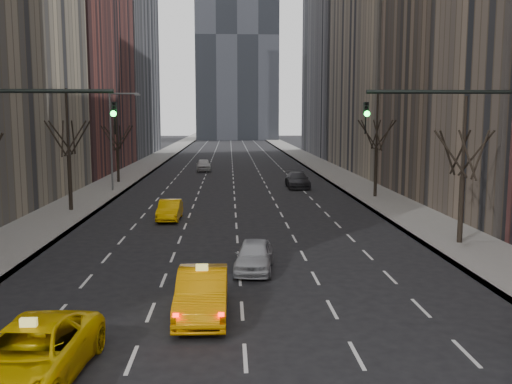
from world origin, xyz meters
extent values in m
cube|color=slate|center=(-12.25, 70.00, 0.07)|extent=(4.50, 320.00, 0.15)
cube|color=slate|center=(12.25, 70.00, 0.07)|extent=(4.50, 320.00, 0.15)
cylinder|color=black|center=(-12.00, 34.00, 2.15)|extent=(0.28, 0.28, 3.99)
cylinder|color=black|center=(-12.00, 34.00, 6.52)|extent=(0.16, 0.16, 4.75)
cylinder|color=black|center=(-11.85, 34.85, 5.37)|extent=(0.42, 1.80, 2.52)
cylinder|color=black|center=(-11.19, 34.29, 5.37)|extent=(1.74, 0.72, 2.52)
cylinder|color=black|center=(-11.34, 33.45, 5.37)|extent=(1.46, 1.25, 2.52)
cylinder|color=black|center=(-12.15, 33.15, 5.37)|extent=(0.42, 1.80, 2.52)
cylinder|color=black|center=(-12.81, 33.71, 5.37)|extent=(1.74, 0.72, 2.52)
cylinder|color=black|center=(-12.66, 34.55, 5.37)|extent=(1.46, 1.25, 2.52)
cylinder|color=black|center=(-12.00, 52.00, 1.83)|extent=(0.28, 0.28, 3.36)
cylinder|color=black|center=(-12.00, 52.00, 5.51)|extent=(0.16, 0.16, 4.00)
cylinder|color=black|center=(-11.85, 52.85, 4.74)|extent=(0.42, 1.80, 2.52)
cylinder|color=black|center=(-11.19, 52.29, 4.74)|extent=(1.74, 0.72, 2.52)
cylinder|color=black|center=(-11.34, 51.45, 4.74)|extent=(1.46, 1.25, 2.52)
cylinder|color=black|center=(-12.15, 51.15, 4.74)|extent=(0.42, 1.80, 2.52)
cylinder|color=black|center=(-12.81, 51.71, 4.74)|extent=(1.74, 0.72, 2.52)
cylinder|color=black|center=(-12.66, 52.55, 4.74)|extent=(1.46, 1.25, 2.52)
cylinder|color=black|center=(12.00, 22.00, 1.93)|extent=(0.28, 0.28, 3.57)
cylinder|color=black|center=(12.00, 22.00, 5.84)|extent=(0.16, 0.16, 4.25)
cylinder|color=black|center=(12.15, 22.85, 4.95)|extent=(0.42, 1.80, 2.52)
cylinder|color=black|center=(12.81, 22.29, 4.95)|extent=(1.74, 0.72, 2.52)
cylinder|color=black|center=(12.66, 21.45, 4.95)|extent=(1.46, 1.25, 2.52)
cylinder|color=black|center=(11.85, 21.15, 4.95)|extent=(0.42, 1.80, 2.52)
cylinder|color=black|center=(11.19, 21.71, 4.95)|extent=(1.74, 0.72, 2.52)
cylinder|color=black|center=(11.34, 22.55, 4.95)|extent=(1.46, 1.25, 2.52)
cylinder|color=black|center=(12.00, 40.00, 2.15)|extent=(0.28, 0.28, 3.99)
cylinder|color=black|center=(12.00, 40.00, 6.52)|extent=(0.16, 0.16, 4.75)
cylinder|color=black|center=(12.15, 40.85, 5.37)|extent=(0.42, 1.80, 2.52)
cylinder|color=black|center=(12.81, 40.29, 5.37)|extent=(1.74, 0.72, 2.52)
cylinder|color=black|center=(12.66, 39.45, 5.37)|extent=(1.46, 1.25, 2.52)
cylinder|color=black|center=(11.85, 39.15, 5.37)|extent=(0.42, 1.80, 2.52)
cylinder|color=black|center=(11.19, 39.71, 5.37)|extent=(1.74, 0.72, 2.52)
cylinder|color=black|center=(11.34, 40.55, 5.37)|extent=(1.46, 1.25, 2.52)
cylinder|color=black|center=(-7.55, 12.00, 7.75)|extent=(6.50, 0.14, 0.14)
imported|color=black|center=(-4.30, 12.00, 6.85)|extent=(0.18, 0.22, 1.10)
sphere|color=#0CFF33|center=(-4.30, 11.82, 7.00)|extent=(0.20, 0.20, 0.20)
cylinder|color=black|center=(7.55, 12.00, 7.75)|extent=(6.50, 0.14, 0.14)
imported|color=black|center=(4.30, 12.00, 6.85)|extent=(0.18, 0.22, 1.10)
sphere|color=#0CFF33|center=(4.30, 11.82, 7.00)|extent=(0.20, 0.20, 0.20)
cylinder|color=slate|center=(-11.20, 45.00, 4.65)|extent=(0.16, 0.16, 9.00)
cylinder|color=slate|center=(-9.90, 45.00, 8.95)|extent=(2.60, 0.14, 0.14)
cube|color=slate|center=(-8.70, 45.00, 8.85)|extent=(0.50, 0.22, 0.15)
imported|color=#EBC204|center=(-5.61, 6.64, 0.78)|extent=(2.97, 5.77, 1.56)
imported|color=orange|center=(-1.39, 11.57, 0.81)|extent=(1.74, 4.94, 1.62)
imported|color=#9C9EA3|center=(0.67, 17.35, 0.70)|extent=(2.10, 4.25, 1.39)
imported|color=#FFB605|center=(-4.44, 30.36, 0.67)|extent=(1.48, 4.07, 1.33)
imported|color=#2C2C31|center=(6.21, 47.32, 0.75)|extent=(2.15, 5.20, 1.51)
imported|color=#BCBCBC|center=(-3.71, 64.89, 0.78)|extent=(2.08, 4.65, 1.55)
camera|label=1|loc=(-0.42, -7.65, 6.91)|focal=40.00mm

